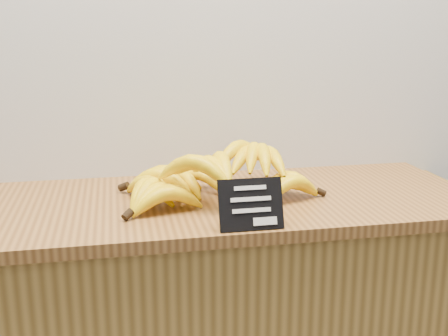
# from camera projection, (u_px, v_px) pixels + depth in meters

# --- Properties ---
(counter_top) EXTENTS (1.31, 0.54, 0.03)m
(counter_top) POSITION_uv_depth(u_px,v_px,m) (220.00, 202.00, 1.45)
(counter_top) COLOR brown
(counter_top) RESTS_ON counter
(chalkboard_sign) EXTENTS (0.14, 0.04, 0.11)m
(chalkboard_sign) POSITION_uv_depth(u_px,v_px,m) (251.00, 204.00, 1.22)
(chalkboard_sign) COLOR black
(chalkboard_sign) RESTS_ON counter_top
(banana_pile) EXTENTS (0.55, 0.34, 0.13)m
(banana_pile) POSITION_uv_depth(u_px,v_px,m) (208.00, 177.00, 1.43)
(banana_pile) COLOR yellow
(banana_pile) RESTS_ON counter_top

